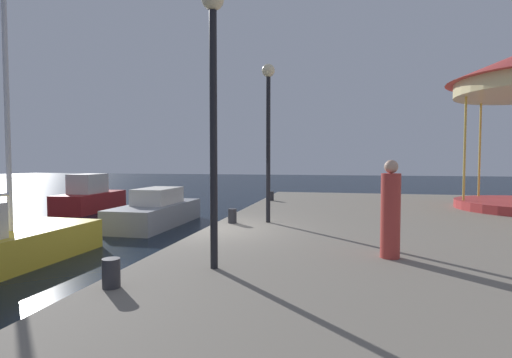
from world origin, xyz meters
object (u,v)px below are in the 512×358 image
at_px(lamp_post_far_end, 268,115).
at_px(bollard_south, 232,216).
at_px(motorboat_grey, 157,211).
at_px(lamp_post_mid_promenade, 213,79).
at_px(motorboat_red, 90,197).
at_px(bollard_center, 271,196).
at_px(bollard_north, 111,273).
at_px(person_by_the_water, 390,212).

relative_size(lamp_post_far_end, bollard_south, 11.01).
xyz_separation_m(motorboat_grey, lamp_post_mid_promenade, (5.06, -7.95, 3.26)).
relative_size(motorboat_red, bollard_center, 10.67).
height_order(lamp_post_far_end, bollard_center, lamp_post_far_end).
bearing_deg(motorboat_grey, lamp_post_mid_promenade, -57.55).
bearing_deg(motorboat_red, bollard_south, -35.68).
xyz_separation_m(motorboat_red, lamp_post_mid_promenade, (10.31, -11.10, 3.13)).
relative_size(lamp_post_mid_promenade, bollard_north, 11.09).
relative_size(lamp_post_mid_promenade, bollard_south, 11.09).
distance_m(motorboat_grey, bollard_south, 5.47).
relative_size(lamp_post_far_end, bollard_north, 11.01).
bearing_deg(lamp_post_far_end, motorboat_grey, 147.34).
bearing_deg(motorboat_grey, bollard_north, -66.45).
xyz_separation_m(lamp_post_mid_promenade, lamp_post_far_end, (0.00, 4.71, -0.02)).
bearing_deg(bollard_south, motorboat_grey, 138.95).
xyz_separation_m(bollard_north, person_by_the_water, (3.92, 2.52, 0.62)).
bearing_deg(motorboat_red, lamp_post_mid_promenade, -47.10).
relative_size(bollard_south, person_by_the_water, 0.23).
bearing_deg(bollard_south, lamp_post_far_end, 19.45).
bearing_deg(bollard_center, lamp_post_far_end, -80.64).
xyz_separation_m(bollard_center, bollard_south, (0.01, -6.19, 0.00)).
height_order(lamp_post_mid_promenade, bollard_south, lamp_post_mid_promenade).
bearing_deg(bollard_north, motorboat_red, 126.93).
height_order(motorboat_red, lamp_post_far_end, lamp_post_far_end).
relative_size(motorboat_grey, lamp_post_mid_promenade, 1.09).
bearing_deg(motorboat_grey, bollard_center, 32.47).
distance_m(lamp_post_mid_promenade, bollard_north, 3.25).
bearing_deg(motorboat_red, lamp_post_far_end, -31.77).
distance_m(motorboat_red, bollard_north, 15.39).
xyz_separation_m(lamp_post_mid_promenade, bollard_north, (-1.07, -1.20, -2.82)).
distance_m(bollard_south, person_by_the_water, 4.91).
bearing_deg(person_by_the_water, bollard_south, 141.16).
xyz_separation_m(motorboat_grey, bollard_south, (4.11, -3.58, 0.44)).
bearing_deg(lamp_post_mid_promenade, bollard_north, -131.50).
xyz_separation_m(motorboat_red, lamp_post_far_end, (10.31, -6.39, 3.11)).
relative_size(motorboat_red, bollard_north, 10.67).
height_order(lamp_post_far_end, bollard_north, lamp_post_far_end).
height_order(lamp_post_mid_promenade, person_by_the_water, lamp_post_mid_promenade).
xyz_separation_m(bollard_south, person_by_the_water, (3.80, -3.06, 0.62)).
bearing_deg(lamp_post_mid_promenade, lamp_post_far_end, 89.95).
bearing_deg(lamp_post_mid_promenade, motorboat_grey, 122.45).
height_order(bollard_north, person_by_the_water, person_by_the_water).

